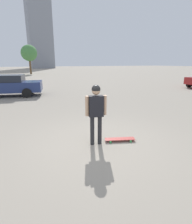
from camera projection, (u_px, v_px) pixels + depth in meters
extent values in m
plane|color=gray|center=(96.00, 144.00, 4.81)|extent=(220.00, 220.00, 0.00)
cylinder|color=#262628|center=(92.00, 131.00, 4.68)|extent=(0.11, 0.11, 0.80)
cylinder|color=#262628|center=(100.00, 130.00, 4.73)|extent=(0.11, 0.11, 0.80)
cube|color=black|center=(96.00, 106.00, 4.52)|extent=(0.41, 0.29, 0.55)
cylinder|color=tan|center=(87.00, 106.00, 4.47)|extent=(0.10, 0.10, 0.52)
cylinder|color=tan|center=(105.00, 105.00, 4.57)|extent=(0.10, 0.10, 0.52)
sphere|color=tan|center=(96.00, 91.00, 4.41)|extent=(0.22, 0.22, 0.22)
sphere|color=black|center=(96.00, 89.00, 4.40)|extent=(0.23, 0.23, 0.23)
cube|color=#A5332D|center=(120.00, 139.00, 4.97)|extent=(0.86, 0.50, 0.01)
cylinder|color=green|center=(110.00, 142.00, 4.84)|extent=(0.07, 0.05, 0.06)
cylinder|color=green|center=(109.00, 139.00, 5.06)|extent=(0.07, 0.05, 0.06)
cylinder|color=green|center=(131.00, 141.00, 4.89)|extent=(0.07, 0.05, 0.06)
cylinder|color=green|center=(129.00, 138.00, 5.11)|extent=(0.07, 0.05, 0.06)
cube|color=navy|center=(6.00, 87.00, 11.57)|extent=(4.80, 2.79, 0.65)
cube|color=#1E232D|center=(7.00, 78.00, 11.44)|extent=(2.35, 2.02, 0.44)
cylinder|color=black|center=(27.00, 93.00, 11.13)|extent=(0.63, 0.34, 0.60)
cylinder|color=black|center=(31.00, 89.00, 12.76)|extent=(0.63, 0.34, 0.60)
cylinder|color=black|center=(189.00, 84.00, 15.81)|extent=(0.70, 0.22, 0.69)
cube|color=gray|center=(39.00, 31.00, 70.22)|extent=(8.90, 9.66, 29.29)
cylinder|color=brown|center=(30.00, 67.00, 34.08)|extent=(0.36, 0.36, 2.92)
sphere|color=#478442|center=(29.00, 53.00, 33.40)|extent=(3.02, 3.02, 3.02)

